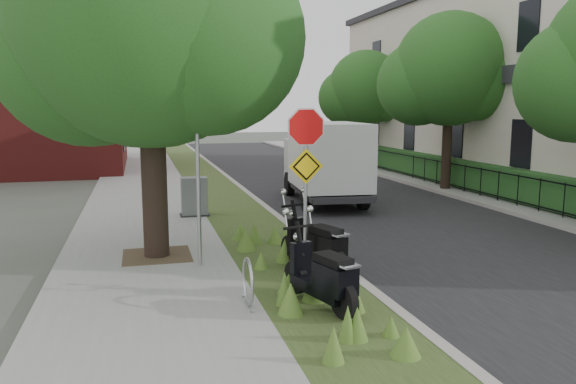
% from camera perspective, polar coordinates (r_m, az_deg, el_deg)
% --- Properties ---
extents(ground, '(120.00, 120.00, 0.00)m').
position_cam_1_polar(ground, '(10.47, 10.16, -9.42)').
color(ground, '#4C5147').
rests_on(ground, ground).
extents(sidewalk_near, '(3.50, 60.00, 0.12)m').
position_cam_1_polar(sidewalk_near, '(19.26, -14.60, -1.05)').
color(sidewalk_near, gray).
rests_on(sidewalk_near, ground).
extents(verge, '(2.00, 60.00, 0.12)m').
position_cam_1_polar(verge, '(19.46, -6.48, -0.72)').
color(verge, '#2B411B').
rests_on(verge, ground).
extents(kerb_near, '(0.20, 60.00, 0.13)m').
position_cam_1_polar(kerb_near, '(19.62, -3.60, -0.59)').
color(kerb_near, '#9E9991').
rests_on(kerb_near, ground).
extents(road, '(7.00, 60.00, 0.01)m').
position_cam_1_polar(road, '(20.60, 6.00, -0.35)').
color(road, black).
rests_on(road, ground).
extents(kerb_far, '(0.20, 60.00, 0.13)m').
position_cam_1_polar(kerb_far, '(22.07, 14.52, 0.19)').
color(kerb_far, '#9E9991').
rests_on(kerb_far, ground).
extents(footpath_far, '(3.20, 60.00, 0.12)m').
position_cam_1_polar(footpath_far, '(22.95, 18.23, 0.33)').
color(footpath_far, gray).
rests_on(footpath_far, ground).
extents(street_tree_main, '(6.21, 5.54, 7.66)m').
position_cam_1_polar(street_tree_main, '(11.96, -14.38, 15.98)').
color(street_tree_main, black).
rests_on(street_tree_main, ground).
extents(bare_post, '(0.08, 0.08, 4.00)m').
position_cam_1_polar(bare_post, '(10.91, -9.15, 2.74)').
color(bare_post, '#A5A8AD').
rests_on(bare_post, ground).
extents(bike_hoop, '(0.06, 0.78, 0.77)m').
position_cam_1_polar(bike_hoop, '(8.97, -4.10, -9.09)').
color(bike_hoop, '#A5A8AD').
rests_on(bike_hoop, ground).
extents(sign_assembly, '(0.94, 0.08, 3.22)m').
position_cam_1_polar(sign_assembly, '(10.04, 1.83, 3.52)').
color(sign_assembly, '#A5A8AD').
rests_on(sign_assembly, ground).
extents(fence_far, '(0.04, 24.00, 1.00)m').
position_cam_1_polar(fence_far, '(22.34, 16.15, 1.79)').
color(fence_far, black).
rests_on(fence_far, ground).
extents(hedge_far, '(1.00, 24.00, 1.10)m').
position_cam_1_polar(hedge_far, '(22.71, 17.66, 1.83)').
color(hedge_far, '#1A4B1F').
rests_on(hedge_far, footpath_far).
extents(terrace_houses, '(7.40, 26.40, 8.20)m').
position_cam_1_polar(terrace_houses, '(24.70, 25.20, 10.05)').
color(terrace_houses, beige).
rests_on(terrace_houses, ground).
extents(brick_building, '(9.40, 10.40, 8.30)m').
position_cam_1_polar(brick_building, '(31.45, -24.82, 9.72)').
color(brick_building, maroon).
rests_on(brick_building, ground).
extents(far_tree_b, '(4.83, 4.31, 6.56)m').
position_cam_1_polar(far_tree_b, '(22.13, 15.90, 11.33)').
color(far_tree_b, black).
rests_on(far_tree_b, ground).
extents(far_tree_c, '(4.37, 3.89, 5.93)m').
position_cam_1_polar(far_tree_c, '(29.28, 7.77, 10.05)').
color(far_tree_c, black).
rests_on(far_tree_c, ground).
extents(scooter_near, '(0.86, 1.86, 0.92)m').
position_cam_1_polar(scooter_near, '(10.55, 3.22, -5.94)').
color(scooter_near, black).
rests_on(scooter_near, ground).
extents(scooter_far, '(0.74, 1.84, 0.90)m').
position_cam_1_polar(scooter_far, '(8.76, 3.91, -9.12)').
color(scooter_far, black).
rests_on(scooter_far, ground).
extents(box_truck, '(2.45, 5.26, 2.31)m').
position_cam_1_polar(box_truck, '(18.72, 3.81, 3.40)').
color(box_truck, '#262628').
rests_on(box_truck, ground).
extents(utility_cabinet, '(0.83, 0.56, 1.10)m').
position_cam_1_polar(utility_cabinet, '(16.31, -9.50, -0.52)').
color(utility_cabinet, '#262628').
rests_on(utility_cabinet, ground).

